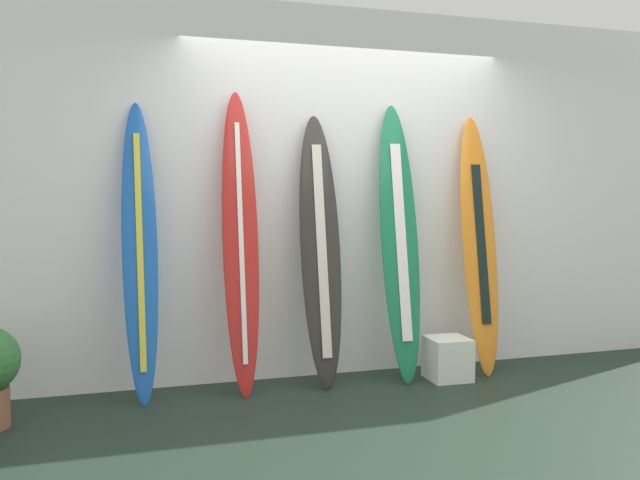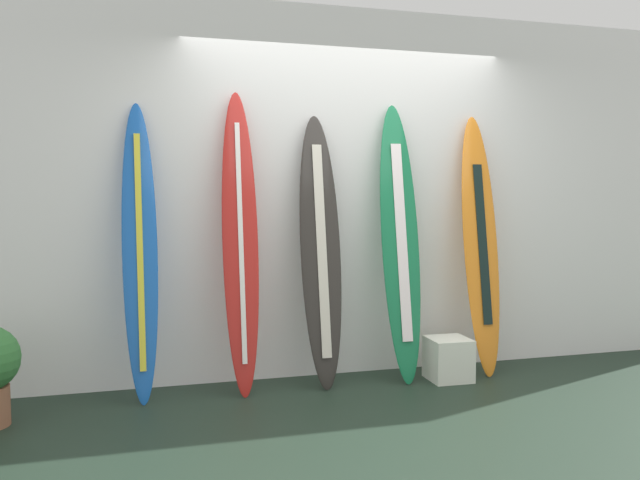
{
  "view_description": "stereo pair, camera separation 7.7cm",
  "coord_description": "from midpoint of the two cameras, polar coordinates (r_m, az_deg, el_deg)",
  "views": [
    {
      "loc": [
        -1.64,
        -3.55,
        1.39
      ],
      "look_at": [
        -0.29,
        0.95,
        1.06
      ],
      "focal_mm": 36.72,
      "sensor_mm": 36.0,
      "label": 1
    },
    {
      "loc": [
        -1.57,
        -3.57,
        1.39
      ],
      "look_at": [
        -0.29,
        0.95,
        1.06
      ],
      "focal_mm": 36.72,
      "sensor_mm": 36.0,
      "label": 2
    }
  ],
  "objects": [
    {
      "name": "surfboard_emerald",
      "position": [
        4.92,
        6.51,
        -0.11
      ],
      "size": [
        0.31,
        0.46,
        2.08
      ],
      "color": "#187546",
      "rests_on": "ground"
    },
    {
      "name": "ground",
      "position": [
        4.15,
        7.4,
        -15.86
      ],
      "size": [
        8.0,
        8.0,
        0.04
      ],
      "primitive_type": "cube",
      "color": "#1C2C21"
    },
    {
      "name": "surfboard_crimson",
      "position": [
        4.59,
        -7.42,
        -0.14
      ],
      "size": [
        0.26,
        0.43,
        2.12
      ],
      "color": "red",
      "rests_on": "ground"
    },
    {
      "name": "surfboard_charcoal",
      "position": [
        4.73,
        -0.42,
        -0.87
      ],
      "size": [
        0.3,
        0.43,
        1.98
      ],
      "color": "#2D2926",
      "rests_on": "ground"
    },
    {
      "name": "surfboard_cobalt",
      "position": [
        4.56,
        -15.9,
        -0.91
      ],
      "size": [
        0.25,
        0.43,
        2.02
      ],
      "color": "blue",
      "rests_on": "ground"
    },
    {
      "name": "display_block_left",
      "position": [
        5.08,
        10.63,
        -10.11
      ],
      "size": [
        0.31,
        0.31,
        0.32
      ],
      "color": "silver",
      "rests_on": "ground"
    },
    {
      "name": "wall_back",
      "position": [
        5.12,
        1.59,
        4.12
      ],
      "size": [
        7.2,
        0.2,
        2.8
      ],
      "primitive_type": "cube",
      "color": "white",
      "rests_on": "ground"
    },
    {
      "name": "surfboard_sunset",
      "position": [
        5.23,
        13.29,
        -0.32
      ],
      "size": [
        0.31,
        0.46,
        2.01
      ],
      "color": "orange",
      "rests_on": "ground"
    }
  ]
}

